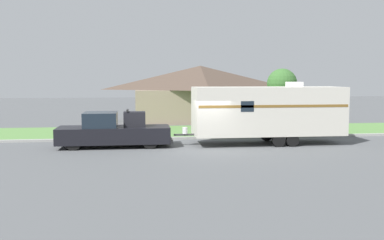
{
  "coord_description": "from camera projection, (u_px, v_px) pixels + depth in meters",
  "views": [
    {
      "loc": [
        -3.53,
        -21.71,
        3.7
      ],
      "look_at": [
        -0.63,
        1.37,
        1.4
      ],
      "focal_mm": 40.0,
      "sensor_mm": 36.0,
      "label": 1
    }
  ],
  "objects": [
    {
      "name": "ground_plane",
      "position": [
        207.0,
        149.0,
        22.24
      ],
      "size": [
        120.0,
        120.0,
        0.0
      ],
      "primitive_type": "plane",
      "color": "#515456"
    },
    {
      "name": "lawn_strip",
      "position": [
        190.0,
        131.0,
        29.55
      ],
      "size": [
        80.0,
        7.0,
        0.03
      ],
      "color": "#568442",
      "rests_on": "ground_plane"
    },
    {
      "name": "travel_trailer",
      "position": [
        268.0,
        111.0,
        23.86
      ],
      "size": [
        9.45,
        2.49,
        3.48
      ],
      "color": "black",
      "rests_on": "ground_plane"
    },
    {
      "name": "pickup_truck",
      "position": [
        113.0,
        131.0,
        22.9
      ],
      "size": [
        6.06,
        2.04,
        2.01
      ],
      "color": "black",
      "rests_on": "ground_plane"
    },
    {
      "name": "mailbox",
      "position": [
        279.0,
        120.0,
        27.29
      ],
      "size": [
        0.48,
        0.2,
        1.31
      ],
      "color": "brown",
      "rests_on": "ground_plane"
    },
    {
      "name": "curb_strip",
      "position": [
        197.0,
        138.0,
        25.94
      ],
      "size": [
        80.0,
        0.3,
        0.14
      ],
      "color": "#999993",
      "rests_on": "ground_plane"
    },
    {
      "name": "house_across_street",
      "position": [
        200.0,
        92.0,
        36.76
      ],
      "size": [
        11.95,
        7.02,
        4.73
      ],
      "color": "gray",
      "rests_on": "ground_plane"
    },
    {
      "name": "tree_in_yard",
      "position": [
        282.0,
        84.0,
        30.05
      ],
      "size": [
        2.09,
        2.09,
        4.35
      ],
      "color": "brown",
      "rests_on": "ground_plane"
    }
  ]
}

